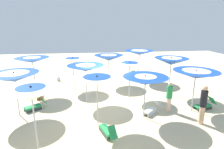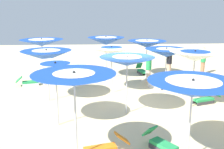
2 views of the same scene
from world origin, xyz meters
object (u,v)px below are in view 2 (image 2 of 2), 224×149
beach_umbrella_1 (106,41)px  beachgoer_1 (169,62)px  beach_umbrella_3 (167,53)px  lounger_4 (161,143)px  beach_umbrella_10 (192,88)px  beach_umbrella_11 (74,80)px  beachgoer_0 (149,68)px  lounger_5 (142,71)px  lounger_1 (104,147)px  lounger_3 (154,84)px  beach_umbrella_5 (46,55)px  lounger_2 (29,82)px  beachgoer_2 (203,60)px  beach_umbrella_8 (55,69)px  beach_umbrella_2 (42,43)px  beach_umbrella_0 (147,44)px  beach_umbrella_7 (127,61)px  beach_umbrella_6 (195,56)px  beach_umbrella_4 (112,51)px  lounger_0 (206,99)px

beach_umbrella_1 → beachgoer_1: bearing=178.8°
beach_umbrella_3 → lounger_4: 6.02m
beach_umbrella_10 → beachgoer_1: (-1.89, -8.59, -1.03)m
beach_umbrella_11 → beachgoer_0: size_ratio=1.57×
lounger_5 → beachgoer_0: 2.14m
lounger_1 → lounger_5: 9.63m
lounger_3 → beach_umbrella_5: bearing=-112.1°
lounger_2 → beachgoer_0: beachgoer_0 is taller
lounger_3 → beachgoer_2: 4.60m
beach_umbrella_3 → beach_umbrella_8: beach_umbrella_8 is taller
beach_umbrella_2 → lounger_4: beach_umbrella_2 is taller
beach_umbrella_0 → beachgoer_0: size_ratio=1.41×
beach_umbrella_2 → beach_umbrella_7: bearing=133.4°
beach_umbrella_10 → lounger_1: 2.90m
lounger_4 → lounger_5: bearing=138.4°
beach_umbrella_3 → beach_umbrella_5: (5.53, 1.12, 0.13)m
beach_umbrella_2 → beachgoer_1: size_ratio=1.36×
beach_umbrella_2 → beachgoer_1: beach_umbrella_2 is taller
beach_umbrella_6 → beach_umbrella_10: 4.16m
beach_umbrella_4 → lounger_0: beach_umbrella_4 is taller
beach_umbrella_2 → lounger_0: size_ratio=1.93×
beach_umbrella_8 → beachgoer_2: (-8.02, -6.92, -1.15)m
beach_umbrella_1 → beach_umbrella_11: bearing=82.6°
lounger_2 → beach_umbrella_10: bearing=-64.6°
beach_umbrella_7 → beach_umbrella_0: bearing=-108.3°
beach_umbrella_6 → lounger_0: beach_umbrella_6 is taller
beach_umbrella_0 → beachgoer_2: size_ratio=1.35×
beach_umbrella_2 → lounger_5: size_ratio=1.96×
beach_umbrella_7 → lounger_5: size_ratio=1.80×
beachgoer_0 → lounger_1: bearing=-31.4°
beach_umbrella_0 → lounger_4: 8.57m
lounger_1 → beachgoer_0: 7.71m
beach_umbrella_4 → lounger_3: (-2.27, -0.68, -1.86)m
lounger_3 → beach_umbrella_0: bearing=140.6°
beachgoer_0 → beach_umbrella_11: bearing=-35.1°
beachgoer_1 → beach_umbrella_11: bearing=142.1°
beach_umbrella_6 → beachgoer_1: 4.87m
beach_umbrella_6 → lounger_1: (3.75, 3.43, -1.94)m
beach_umbrella_10 → lounger_4: size_ratio=2.02×
beach_umbrella_3 → beachgoer_0: 1.92m
beach_umbrella_11 → lounger_0: bearing=-141.5°
beach_umbrella_7 → beach_umbrella_8: size_ratio=1.01×
beach_umbrella_0 → lounger_3: (-0.02, 2.23, -1.79)m
beach_umbrella_2 → beachgoer_1: bearing=-171.6°
beach_umbrella_8 → beachgoer_0: 6.80m
lounger_0 → beachgoer_1: size_ratio=0.70×
lounger_1 → beach_umbrella_5: bearing=-77.4°
beach_umbrella_4 → beach_umbrella_7: bearing=99.0°
beach_umbrella_10 → lounger_3: (-0.60, -6.66, -1.81)m
beach_umbrella_1 → beach_umbrella_7: (-0.57, 5.31, -0.14)m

